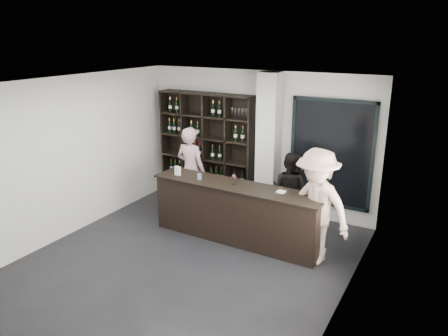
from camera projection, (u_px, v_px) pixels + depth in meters
The scene contains 12 objects.
floor at pixel (187, 262), 7.20m from camera, with size 5.00×5.50×0.01m, color black.
wine_shelf at pixel (206, 148), 9.51m from camera, with size 2.20×0.35×2.40m, color black, non-canonical shape.
structural_column at pixel (268, 146), 8.67m from camera, with size 0.40×0.40×2.90m, color silver.
glass_panel at pixel (331, 154), 8.31m from camera, with size 1.60×0.08×2.10m.
tasting_counter at pixel (237, 213), 7.80m from camera, with size 3.20×0.66×1.05m.
taster_pink at pixel (191, 170), 8.98m from camera, with size 0.66×0.43×1.80m, color #C7979B.
taster_black at pixel (289, 190), 8.32m from camera, with size 0.72×0.56×1.48m, color black.
customer at pixel (316, 207), 6.96m from camera, with size 1.23×0.71×1.91m, color tan.
wine_glass at pixel (234, 179), 7.65m from camera, with size 0.09×0.09×0.21m, color white, non-canonical shape.
spit_cup at pixel (199, 177), 7.91m from camera, with size 0.08×0.08×0.11m, color #A5C0CF.
napkin_stack at pixel (281, 192), 7.29m from camera, with size 0.13×0.13×0.02m, color white.
card_stand at pixel (178, 171), 8.15m from camera, with size 0.11×0.06×0.17m, color white.
Camera 1 is at (3.63, -5.32, 3.61)m, focal length 35.00 mm.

